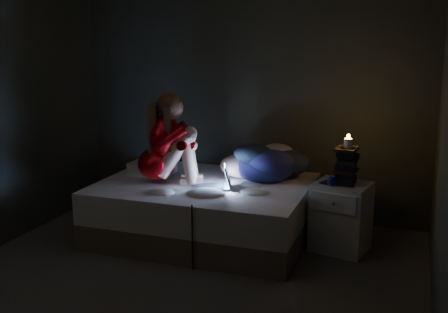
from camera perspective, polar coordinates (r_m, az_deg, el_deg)
The scene contains 12 objects.
floor at distance 4.18m, azimuth -5.37°, elevation -13.73°, with size 3.60×3.80×0.02m, color #2F2C2B.
wall_back at distance 5.56m, azimuth 2.65°, elevation 7.01°, with size 3.60×0.02×2.60m, color #2A2E28.
bed at distance 5.08m, azimuth -2.01°, elevation -5.55°, with size 1.88×1.41×0.52m, color #BBB9B4, non-canonical shape.
pillow at distance 5.36m, azimuth -7.50°, elevation -1.18°, with size 0.40×0.28×0.11m, color white.
woman at distance 4.96m, azimuth -7.10°, elevation 1.93°, with size 0.51×0.34×0.83m, color maroon, non-canonical shape.
laptop at distance 4.80m, azimuth -1.22°, elevation -2.06°, with size 0.31×0.22×0.22m, color black, non-canonical shape.
clothes_pile at distance 5.09m, azimuth 4.12°, elevation -0.44°, with size 0.60×0.48×0.36m, color navy, non-canonical shape.
nightstand at distance 4.86m, azimuth 12.08°, elevation -6.16°, with size 0.45×0.40×0.60m, color silver.
book_stack at distance 4.75m, azimuth 12.67°, elevation -1.05°, with size 0.19×0.25×0.29m, color black, non-canonical shape.
candle at distance 4.71m, azimuth 12.77°, elevation 1.12°, with size 0.07×0.07×0.08m, color beige.
phone at distance 4.74m, azimuth 10.71°, elevation -2.71°, with size 0.07×0.14×0.01m, color black.
blue_orb at distance 4.66m, azimuth 11.38°, elevation -2.59°, with size 0.08×0.08×0.08m, color navy.
Camera 1 is at (1.60, -3.39, 1.85)m, focal length 43.94 mm.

